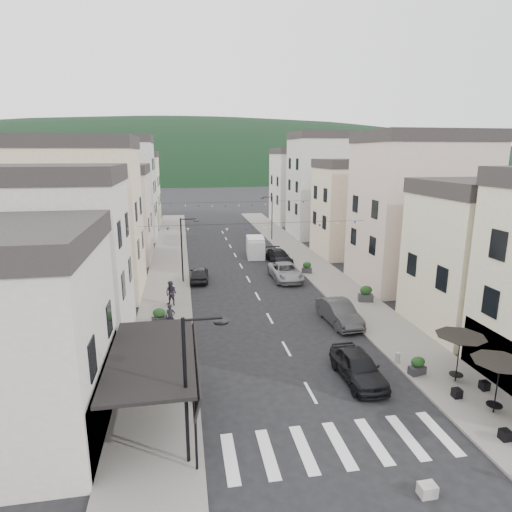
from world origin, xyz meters
The scene contains 28 objects.
ground centered at (0.00, 0.00, 0.00)m, with size 700.00×700.00×0.00m, color black.
sidewalk_left centered at (-7.50, 32.00, 0.06)m, with size 4.00×76.00×0.12m, color slate.
sidewalk_right centered at (7.50, 32.00, 0.06)m, with size 4.00×76.00×0.12m, color slate.
hill_backdrop centered at (0.00, 300.00, 0.00)m, with size 640.00×360.00×70.00m, color black.
boutique_awning centered at (-7.25, 5.00, 3.11)m, with size 3.77×7.50×3.28m.
buildings_row_left centered at (-14.50, 37.75, 6.12)m, with size 10.20×54.16×14.00m.
buildings_row_right centered at (14.50, 36.59, 6.32)m, with size 10.20×54.16×14.50m.
cafe_terrace centered at (7.70, 2.80, 2.36)m, with size 2.50×8.10×2.53m.
streetlamp_left_near centered at (-5.82, 2.00, 3.70)m, with size 1.70×0.56×6.00m.
streetlamp_left_far centered at (-5.82, 26.00, 3.70)m, with size 1.70×0.56×6.00m.
streetlamp_right_far centered at (5.82, 44.00, 3.70)m, with size 1.70×0.56×6.00m.
bollards centered at (0.00, 5.50, 0.42)m, with size 11.66×10.26×0.60m.
bunting_near centered at (0.00, 22.00, 5.65)m, with size 19.00×0.28×0.62m.
bunting_far centered at (0.00, 38.00, 5.65)m, with size 19.00×0.28×0.62m.
parked_car_a centered at (2.80, 6.76, 0.78)m, with size 1.84×4.57×1.56m, color black.
parked_car_b centered at (4.60, 14.29, 0.80)m, with size 1.69×4.85×1.60m, color #2E2F31.
parked_car_c centered at (3.45, 25.36, 0.77)m, with size 2.54×5.51×1.53m, color gray.
parked_car_d centered at (4.27, 31.62, 0.71)m, with size 1.98×4.87×1.41m, color black.
parked_car_e centered at (-4.60, 26.24, 0.71)m, with size 1.68×4.18×1.42m, color black.
delivery_van centered at (2.27, 35.22, 1.14)m, with size 2.45×5.04×2.33m.
pedestrian_a centered at (-7.00, 14.91, 1.01)m, with size 0.65×0.42×1.77m, color black.
pedestrian_b centered at (-7.03, 19.73, 1.09)m, with size 0.94×0.73×1.94m, color #26212C.
concrete_block_b centered at (2.07, -1.05, 0.23)m, with size 0.60×0.45×0.45m, color #A09C98.
planter_la centered at (-6.18, 7.60, 0.72)m, with size 1.25×1.00×1.23m.
planter_lb centered at (-7.79, 16.08, 0.67)m, with size 1.12×0.80×1.13m.
planter_ra centered at (6.10, 6.60, 0.60)m, with size 0.97×0.67×0.99m.
planter_rb centered at (8.23, 18.00, 0.74)m, with size 1.26×0.88×1.28m.
planter_rc centered at (6.00, 26.86, 0.65)m, with size 1.10×0.82×1.09m.
Camera 1 is at (-5.99, -12.38, 11.65)m, focal length 30.00 mm.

